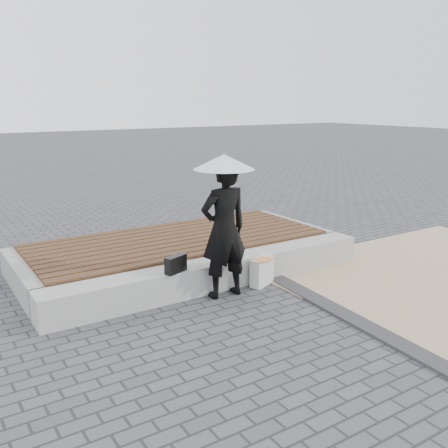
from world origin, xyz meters
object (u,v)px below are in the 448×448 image
at_px(seating_ledge, 217,273).
at_px(woman, 224,230).
at_px(parasol, 224,162).
at_px(handbag, 176,264).
at_px(canvas_tote, 262,272).

bearing_deg(seating_ledge, woman, -107.88).
xyz_separation_m(seating_ledge, parasol, (-0.11, -0.34, 1.61)).
xyz_separation_m(seating_ledge, handbag, (-0.74, -0.17, 0.31)).
height_order(parasol, handbag, parasol).
xyz_separation_m(parasol, handbag, (-0.63, 0.18, -1.30)).
xyz_separation_m(woman, parasol, (0.00, 0.00, 0.89)).
xyz_separation_m(parasol, canvas_tote, (0.67, 0.04, -1.61)).
xyz_separation_m(seating_ledge, canvas_tote, (0.56, -0.30, 0.00)).
relative_size(seating_ledge, woman, 2.70).
xyz_separation_m(seating_ledge, woman, (-0.11, -0.34, 0.73)).
relative_size(parasol, canvas_tote, 2.49).
bearing_deg(woman, parasol, -0.00).
xyz_separation_m(woman, canvas_tote, (0.67, 0.04, -0.72)).
distance_m(woman, handbag, 0.77).
relative_size(woman, parasol, 1.84).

